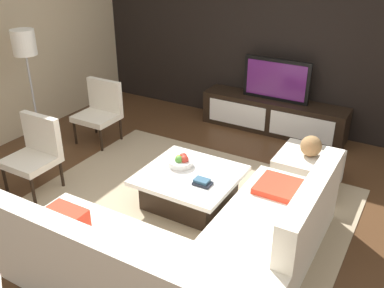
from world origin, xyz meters
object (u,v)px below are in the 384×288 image
at_px(media_console, 273,115).
at_px(accent_chair_far, 100,108).
at_px(television, 276,80).
at_px(floor_lamp, 25,51).
at_px(sectional_couch, 194,252).
at_px(decorative_ball, 311,146).
at_px(fruit_bowl, 181,161).
at_px(book_stack, 202,182).
at_px(coffee_table, 190,187).
at_px(accent_chair_near, 36,149).
at_px(ottoman, 308,170).

distance_m(media_console, accent_chair_far, 2.54).
relative_size(television, floor_lamp, 0.60).
xyz_separation_m(sectional_couch, accent_chair_far, (-2.53, 1.75, 0.21)).
bearing_deg(decorative_ball, sectional_couch, -101.51).
bearing_deg(fruit_bowl, decorative_ball, 37.78).
relative_size(media_console, accent_chair_far, 2.48).
bearing_deg(book_stack, sectional_couch, -65.57).
xyz_separation_m(coffee_table, book_stack, (0.22, -0.12, 0.20)).
relative_size(floor_lamp, fruit_bowl, 5.83).
height_order(accent_chair_near, accent_chair_far, same).
relative_size(coffee_table, ottoman, 1.46).
height_order(media_console, accent_chair_far, accent_chair_far).
bearing_deg(accent_chair_near, ottoman, 33.81).
bearing_deg(coffee_table, television, 87.51).
distance_m(accent_chair_near, floor_lamp, 1.39).
bearing_deg(fruit_bowl, sectional_couch, -53.92).
height_order(coffee_table, fruit_bowl, fruit_bowl).
bearing_deg(media_console, accent_chair_far, -143.15).
distance_m(floor_lamp, accent_chair_far, 1.22).
relative_size(accent_chair_near, decorative_ball, 3.56).
distance_m(accent_chair_far, book_stack, 2.33).
xyz_separation_m(sectional_couch, floor_lamp, (-3.11, 1.12, 1.08)).
distance_m(sectional_couch, coffee_table, 1.15).
distance_m(accent_chair_near, book_stack, 1.98).
xyz_separation_m(coffee_table, accent_chair_far, (-1.92, 0.78, 0.29)).
relative_size(media_console, floor_lamp, 1.32).
distance_m(television, floor_lamp, 3.42).
height_order(floor_lamp, book_stack, floor_lamp).
xyz_separation_m(media_console, coffee_table, (-0.10, -2.30, -0.05)).
bearing_deg(sectional_couch, accent_chair_near, 170.36).
bearing_deg(fruit_bowl, floor_lamp, 178.81).
xyz_separation_m(coffee_table, ottoman, (1.01, 1.02, -0.00)).
bearing_deg(ottoman, media_console, 125.56).
bearing_deg(floor_lamp, ottoman, 13.90).
relative_size(floor_lamp, book_stack, 8.72).
height_order(coffee_table, floor_lamp, floor_lamp).
bearing_deg(decorative_ball, television, 125.55).
height_order(accent_chair_far, book_stack, accent_chair_far).
bearing_deg(book_stack, television, 92.88).
height_order(accent_chair_near, fruit_bowl, accent_chair_near).
xyz_separation_m(ottoman, book_stack, (-0.79, -1.15, 0.20)).
relative_size(media_console, sectional_couch, 0.92).
height_order(ottoman, decorative_ball, decorative_ball).
distance_m(coffee_table, accent_chair_far, 2.09).
bearing_deg(ottoman, decorative_ball, 0.00).
bearing_deg(television, accent_chair_far, -143.14).
bearing_deg(media_console, ottoman, -54.44).
height_order(sectional_couch, ottoman, sectional_couch).
bearing_deg(accent_chair_far, television, 47.61).
relative_size(ottoman, accent_chair_far, 0.80).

